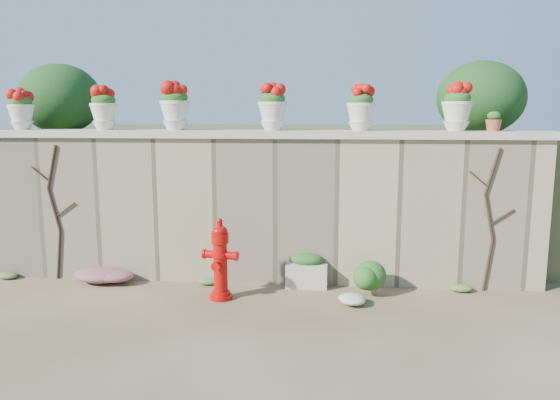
# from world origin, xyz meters

# --- Properties ---
(ground) EXTENTS (80.00, 80.00, 0.00)m
(ground) POSITION_xyz_m (0.00, 0.00, 0.00)
(ground) COLOR #4A3E25
(ground) RESTS_ON ground
(stone_wall) EXTENTS (8.00, 0.40, 2.00)m
(stone_wall) POSITION_xyz_m (0.00, 1.80, 1.00)
(stone_wall) COLOR #9C8D68
(stone_wall) RESTS_ON ground
(wall_cap) EXTENTS (8.10, 0.52, 0.10)m
(wall_cap) POSITION_xyz_m (0.00, 1.80, 2.05)
(wall_cap) COLOR beige
(wall_cap) RESTS_ON stone_wall
(raised_fill) EXTENTS (9.00, 6.00, 2.00)m
(raised_fill) POSITION_xyz_m (0.00, 5.00, 1.00)
(raised_fill) COLOR #384C23
(raised_fill) RESTS_ON ground
(back_shrub_left) EXTENTS (1.30, 1.30, 1.10)m
(back_shrub_left) POSITION_xyz_m (-3.20, 3.00, 2.55)
(back_shrub_left) COLOR #143814
(back_shrub_left) RESTS_ON raised_fill
(back_shrub_right) EXTENTS (1.30, 1.30, 1.10)m
(back_shrub_right) POSITION_xyz_m (3.40, 3.00, 2.55)
(back_shrub_right) COLOR #143814
(back_shrub_right) RESTS_ON raised_fill
(vine_left) EXTENTS (0.60, 0.04, 1.91)m
(vine_left) POSITION_xyz_m (-2.67, 1.58, 0.99)
(vine_left) COLOR black
(vine_left) RESTS_ON ground
(vine_right) EXTENTS (0.60, 0.04, 1.91)m
(vine_right) POSITION_xyz_m (3.23, 1.58, 0.99)
(vine_right) COLOR black
(vine_right) RESTS_ON ground
(fire_hydrant) EXTENTS (0.45, 0.32, 1.03)m
(fire_hydrant) POSITION_xyz_m (-0.22, 0.96, 0.52)
(fire_hydrant) COLOR #B70907
(fire_hydrant) RESTS_ON ground
(planter_box) EXTENTS (0.56, 0.34, 0.46)m
(planter_box) POSITION_xyz_m (0.85, 1.55, 0.21)
(planter_box) COLOR beige
(planter_box) RESTS_ON ground
(green_shrub) EXTENTS (0.61, 0.55, 0.58)m
(green_shrub) POSITION_xyz_m (1.59, 1.21, 0.29)
(green_shrub) COLOR #1E5119
(green_shrub) RESTS_ON ground
(magenta_clump) EXTENTS (1.01, 0.67, 0.27)m
(magenta_clump) POSITION_xyz_m (-1.91, 1.47, 0.13)
(magenta_clump) COLOR #BE2675
(magenta_clump) RESTS_ON ground
(white_flowers) EXTENTS (0.49, 0.39, 0.18)m
(white_flowers) POSITION_xyz_m (1.40, 0.89, 0.09)
(white_flowers) COLOR white
(white_flowers) RESTS_ON ground
(urn_pot_0) EXTENTS (0.36, 0.36, 0.56)m
(urn_pot_0) POSITION_xyz_m (-3.18, 1.80, 2.38)
(urn_pot_0) COLOR silver
(urn_pot_0) RESTS_ON wall_cap
(urn_pot_1) EXTENTS (0.38, 0.38, 0.59)m
(urn_pot_1) POSITION_xyz_m (-1.98, 1.80, 2.39)
(urn_pot_1) COLOR silver
(urn_pot_1) RESTS_ON wall_cap
(urn_pot_2) EXTENTS (0.41, 0.41, 0.64)m
(urn_pot_2) POSITION_xyz_m (-0.98, 1.80, 2.42)
(urn_pot_2) COLOR silver
(urn_pot_2) RESTS_ON wall_cap
(urn_pot_3) EXTENTS (0.39, 0.39, 0.61)m
(urn_pot_3) POSITION_xyz_m (0.36, 1.80, 2.40)
(urn_pot_3) COLOR silver
(urn_pot_3) RESTS_ON wall_cap
(urn_pot_4) EXTENTS (0.38, 0.38, 0.59)m
(urn_pot_4) POSITION_xyz_m (1.54, 1.80, 2.39)
(urn_pot_4) COLOR silver
(urn_pot_4) RESTS_ON wall_cap
(urn_pot_5) EXTENTS (0.39, 0.39, 0.62)m
(urn_pot_5) POSITION_xyz_m (2.78, 1.80, 2.41)
(urn_pot_5) COLOR silver
(urn_pot_5) RESTS_ON wall_cap
(terracotta_pot) EXTENTS (0.21, 0.21, 0.25)m
(terracotta_pot) POSITION_xyz_m (3.26, 1.80, 2.21)
(terracotta_pot) COLOR #A64832
(terracotta_pot) RESTS_ON wall_cap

